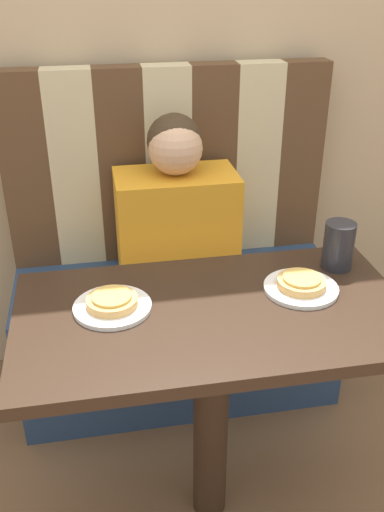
# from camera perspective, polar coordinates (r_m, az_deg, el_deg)

# --- Properties ---
(ground_plane) EXTENTS (12.00, 12.00, 0.00)m
(ground_plane) POSITION_cam_1_polar(r_m,az_deg,el_deg) (1.97, 1.71, -23.59)
(ground_plane) COLOR brown
(wall_back) EXTENTS (7.00, 0.05, 2.60)m
(wall_back) POSITION_cam_1_polar(r_m,az_deg,el_deg) (2.11, -3.14, 21.52)
(wall_back) COLOR tan
(wall_back) RESTS_ON ground_plane
(booth_seat) EXTENTS (1.17, 0.48, 0.50)m
(booth_seat) POSITION_cam_1_polar(r_m,az_deg,el_deg) (2.22, -1.40, -7.50)
(booth_seat) COLOR navy
(booth_seat) RESTS_ON ground_plane
(booth_backrest) EXTENTS (1.17, 0.09, 0.71)m
(booth_backrest) POSITION_cam_1_polar(r_m,az_deg,el_deg) (2.11, -2.46, 9.09)
(booth_backrest) COLOR #4C331E
(booth_backrest) RESTS_ON booth_seat
(dining_table) EXTENTS (1.01, 0.55, 0.74)m
(dining_table) POSITION_cam_1_polar(r_m,az_deg,el_deg) (1.53, 2.05, -8.98)
(dining_table) COLOR black
(dining_table) RESTS_ON ground_plane
(person) EXTENTS (0.41, 0.24, 0.59)m
(person) POSITION_cam_1_polar(r_m,az_deg,el_deg) (1.97, -1.59, 4.78)
(person) COLOR orange
(person) RESTS_ON booth_seat
(plate_left) EXTENTS (0.20, 0.20, 0.01)m
(plate_left) POSITION_cam_1_polar(r_m,az_deg,el_deg) (1.47, -7.96, -5.06)
(plate_left) COLOR white
(plate_left) RESTS_ON dining_table
(plate_right) EXTENTS (0.20, 0.20, 0.01)m
(plate_right) POSITION_cam_1_polar(r_m,az_deg,el_deg) (1.56, 10.83, -3.18)
(plate_right) COLOR white
(plate_right) RESTS_ON dining_table
(pizza_left) EXTENTS (0.13, 0.13, 0.03)m
(pizza_left) POSITION_cam_1_polar(r_m,az_deg,el_deg) (1.46, -8.01, -4.43)
(pizza_left) COLOR tan
(pizza_left) RESTS_ON plate_left
(pizza_right) EXTENTS (0.13, 0.13, 0.03)m
(pizza_right) POSITION_cam_1_polar(r_m,az_deg,el_deg) (1.55, 10.89, -2.57)
(pizza_right) COLOR tan
(pizza_right) RESTS_ON plate_right
(drinking_cup) EXTENTS (0.09, 0.09, 0.14)m
(drinking_cup) POSITION_cam_1_polar(r_m,az_deg,el_deg) (1.67, 14.44, 1.02)
(drinking_cup) COLOR #232328
(drinking_cup) RESTS_ON dining_table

